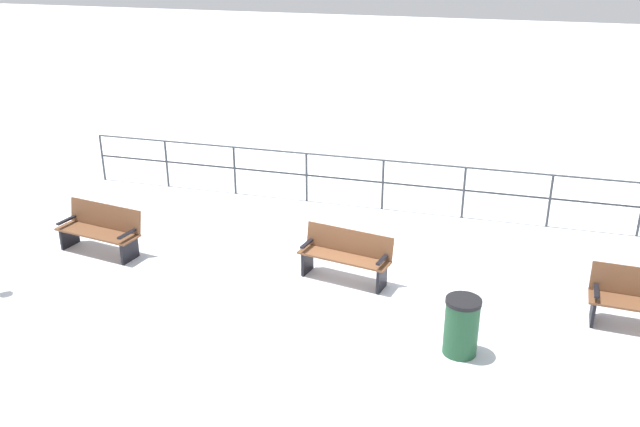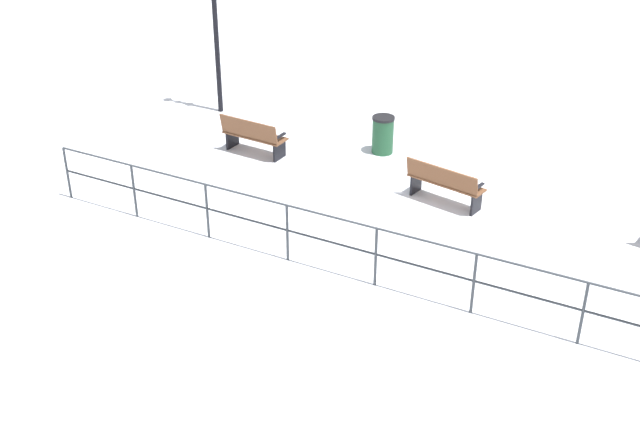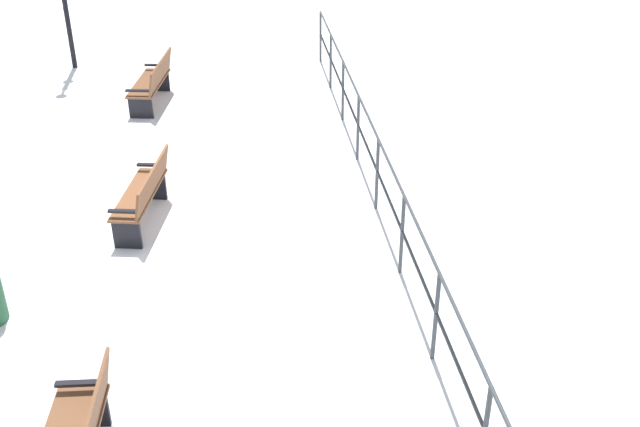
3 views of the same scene
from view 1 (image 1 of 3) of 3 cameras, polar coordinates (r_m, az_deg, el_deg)
ground_plane at (r=11.89m, az=1.84°, el=-5.95°), size 80.00×80.00×0.00m
bench_nearest at (r=13.51m, az=-17.99°, el=-1.25°), size 0.83×1.75×0.91m
bench_second at (r=11.83m, az=2.17°, el=-3.47°), size 0.78×1.70×0.89m
waterfront_railing at (r=14.79m, az=5.33°, el=3.12°), size 0.05×13.99×1.15m
trash_bin at (r=10.07m, az=11.81°, el=-9.26°), size 0.52×0.52×0.89m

